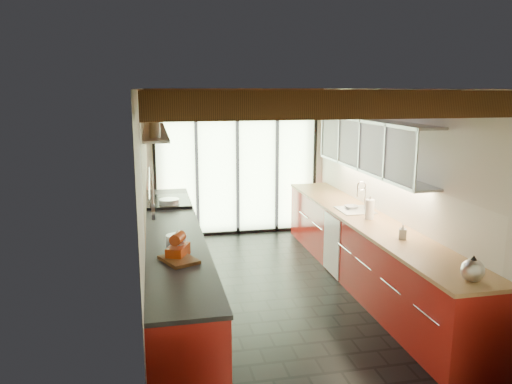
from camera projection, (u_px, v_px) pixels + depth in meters
ground at (273, 291)px, 6.55m from camera, size 5.50×5.50×0.00m
room_shell at (274, 166)px, 6.21m from camera, size 5.50×5.50×5.50m
ceiling_beams at (268, 100)px, 6.41m from camera, size 3.14×5.06×4.90m
glass_door at (237, 143)px, 8.79m from camera, size 2.95×0.10×2.90m
left_counter at (174, 264)px, 6.20m from camera, size 0.68×5.00×0.92m
range_stove at (169, 231)px, 7.59m from camera, size 0.66×0.90×0.97m
right_counter at (365, 251)px, 6.72m from camera, size 0.68×5.00×0.92m
sink_assembly at (356, 208)px, 7.00m from camera, size 0.45×0.52×0.43m
upper_cabinets_right at (371, 145)px, 6.75m from camera, size 0.34×3.00×3.00m
left_wall_fixtures at (154, 152)px, 6.05m from camera, size 0.28×2.60×0.96m
stand_mixer at (178, 247)px, 5.06m from camera, size 0.27×0.34×0.27m
pot_large at (176, 241)px, 5.38m from camera, size 0.24×0.24×0.14m
pot_small at (169, 203)px, 7.24m from camera, size 0.35×0.35×0.11m
cutting_board at (179, 260)px, 4.95m from camera, size 0.42×0.47×0.03m
kettle at (473, 269)px, 4.44m from camera, size 0.21×0.26×0.25m
paper_towel at (370, 210)px, 6.51m from camera, size 0.15×0.15×0.31m
soap_bottle at (403, 231)px, 5.67m from camera, size 0.11×0.11×0.18m
bowl at (351, 207)px, 7.11m from camera, size 0.21×0.21×0.05m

